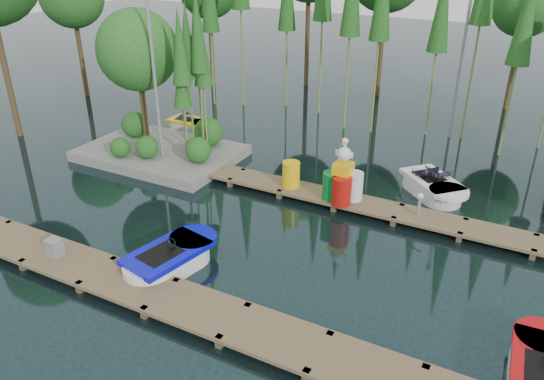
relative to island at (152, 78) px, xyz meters
The scene contains 14 objects.
ground_plane 7.79m from the island, 27.58° to the right, with size 90.00×90.00×0.00m, color #192D2F.
near_dock 10.44m from the island, 51.04° to the right, with size 18.00×1.50×0.50m.
far_dock 7.91m from the island, ahead, with size 15.00×1.20×0.50m.
island is the anchor object (origin of this frame).
lamp_island 1.56m from the island, 44.71° to the right, with size 0.30×0.30×7.25m.
lamp_rear 12.91m from the island, 36.82° to the left, with size 0.30×0.30×7.25m.
boat_blue 9.04m from the island, 49.37° to the right, with size 1.91×3.19×1.00m.
boat_red 16.38m from the island, 22.56° to the right, with size 1.40×2.82×0.93m.
boat_yellow_far 4.25m from the island, 101.73° to the left, with size 2.39×1.12×1.19m.
boat_white_far 11.40m from the island, ahead, with size 3.03×2.99×1.39m.
utility_cabinet 8.63m from the island, 71.42° to the right, with size 0.41×0.34×0.50m, color gray.
yellow_barrel 6.97m from the island, ahead, with size 0.62×0.62×0.92m, color yellow.
drum_cluster 8.80m from the island, ahead, with size 1.27×1.17×2.19m.
seagull_post 11.26m from the island, ahead, with size 0.49×0.26×0.78m.
Camera 1 is at (7.48, -12.65, 8.47)m, focal length 35.00 mm.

